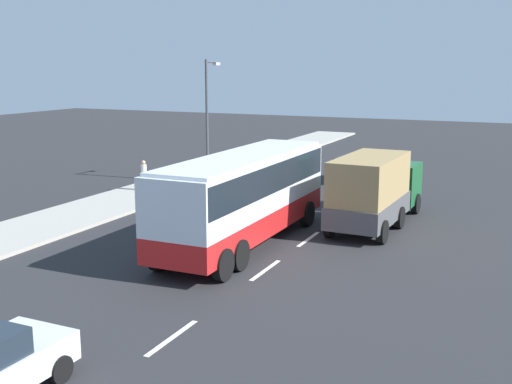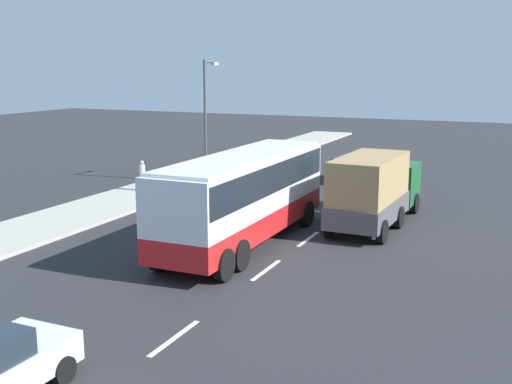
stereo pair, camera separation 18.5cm
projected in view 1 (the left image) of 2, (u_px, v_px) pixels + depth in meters
ground_plane at (251, 235)px, 26.26m from camera, size 120.00×120.00×0.00m
sidewalk_curb at (82, 213)px, 29.84m from camera, size 80.00×4.00×0.15m
lane_centreline at (333, 221)px, 28.61m from camera, size 40.05×0.16×0.01m
coach_bus at (244, 189)px, 24.51m from camera, size 10.82×2.84×3.58m
cargo_truck at (375, 188)px, 27.50m from camera, size 7.72×2.74×3.21m
car_black_sedan at (355, 167)px, 38.64m from camera, size 4.87×2.21×1.51m
pedestrian_near_curb at (144, 173)px, 34.76m from camera, size 0.32×0.32×1.67m
street_lamp at (208, 113)px, 37.17m from camera, size 1.59×0.24×7.14m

